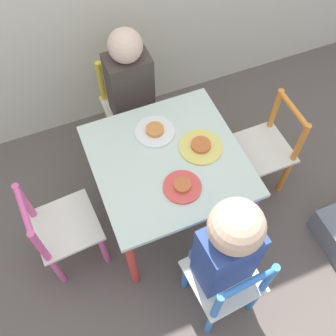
{
  "coord_description": "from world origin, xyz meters",
  "views": [
    {
      "loc": [
        -0.34,
        -0.83,
        1.79
      ],
      "look_at": [
        0.0,
        0.0,
        0.4
      ],
      "focal_mm": 42.0,
      "sensor_mm": 36.0,
      "label": 1
    }
  ],
  "objects_px": {
    "kids_table": "(168,167)",
    "chair_pink": "(62,230)",
    "plate_right": "(201,146)",
    "chair_yellow": "(130,107)",
    "chair_blue": "(226,283)",
    "child_back": "(131,89)",
    "plate_front": "(182,186)",
    "plate_back": "(155,131)",
    "chair_orange": "(265,150)",
    "child_front": "(225,249)"
  },
  "relations": [
    {
      "from": "chair_yellow",
      "to": "chair_orange",
      "type": "bearing_deg",
      "value": -45.32
    },
    {
      "from": "chair_pink",
      "to": "plate_front",
      "type": "xyz_separation_m",
      "value": [
        0.5,
        -0.11,
        0.21
      ]
    },
    {
      "from": "chair_orange",
      "to": "child_front",
      "type": "xyz_separation_m",
      "value": [
        -0.46,
        -0.44,
        0.23
      ]
    },
    {
      "from": "chair_pink",
      "to": "plate_back",
      "type": "bearing_deg",
      "value": -74.05
    },
    {
      "from": "kids_table",
      "to": "chair_orange",
      "type": "height_order",
      "value": "chair_orange"
    },
    {
      "from": "chair_orange",
      "to": "plate_right",
      "type": "height_order",
      "value": "chair_orange"
    },
    {
      "from": "chair_blue",
      "to": "plate_right",
      "type": "xyz_separation_m",
      "value": [
        0.11,
        0.5,
        0.21
      ]
    },
    {
      "from": "kids_table",
      "to": "plate_back",
      "type": "height_order",
      "value": "plate_back"
    },
    {
      "from": "kids_table",
      "to": "plate_front",
      "type": "xyz_separation_m",
      "value": [
        -0.0,
        -0.15,
        0.07
      ]
    },
    {
      "from": "kids_table",
      "to": "plate_right",
      "type": "bearing_deg",
      "value": 0.0
    },
    {
      "from": "chair_orange",
      "to": "plate_back",
      "type": "relative_size",
      "value": 3.1
    },
    {
      "from": "plate_front",
      "to": "plate_right",
      "type": "distance_m",
      "value": 0.21
    },
    {
      "from": "plate_front",
      "to": "plate_right",
      "type": "xyz_separation_m",
      "value": [
        0.15,
        0.15,
        -0.0
      ]
    },
    {
      "from": "plate_right",
      "to": "chair_orange",
      "type": "bearing_deg",
      "value": 0.3
    },
    {
      "from": "chair_orange",
      "to": "child_back",
      "type": "xyz_separation_m",
      "value": [
        -0.51,
        0.44,
        0.19
      ]
    },
    {
      "from": "chair_orange",
      "to": "chair_yellow",
      "type": "bearing_deg",
      "value": -134.68
    },
    {
      "from": "chair_orange",
      "to": "chair_pink",
      "type": "distance_m",
      "value": 1.0
    },
    {
      "from": "kids_table",
      "to": "child_back",
      "type": "xyz_separation_m",
      "value": [
        -0.01,
        0.44,
        0.05
      ]
    },
    {
      "from": "plate_back",
      "to": "plate_right",
      "type": "xyz_separation_m",
      "value": [
        0.15,
        -0.15,
        -0.0
      ]
    },
    {
      "from": "plate_back",
      "to": "chair_yellow",
      "type": "bearing_deg",
      "value": 91.19
    },
    {
      "from": "chair_blue",
      "to": "plate_back",
      "type": "height_order",
      "value": "chair_blue"
    },
    {
      "from": "chair_yellow",
      "to": "plate_right",
      "type": "height_order",
      "value": "chair_yellow"
    },
    {
      "from": "chair_orange",
      "to": "plate_back",
      "type": "xyz_separation_m",
      "value": [
        -0.5,
        0.14,
        0.21
      ]
    },
    {
      "from": "chair_yellow",
      "to": "chair_pink",
      "type": "xyz_separation_m",
      "value": [
        -0.49,
        -0.53,
        0.0
      ]
    },
    {
      "from": "chair_blue",
      "to": "child_back",
      "type": "height_order",
      "value": "child_back"
    },
    {
      "from": "chair_blue",
      "to": "child_front",
      "type": "relative_size",
      "value": 0.66
    },
    {
      "from": "child_back",
      "to": "plate_front",
      "type": "height_order",
      "value": "child_back"
    },
    {
      "from": "kids_table",
      "to": "child_front",
      "type": "distance_m",
      "value": 0.45
    },
    {
      "from": "chair_blue",
      "to": "child_front",
      "type": "distance_m",
      "value": 0.23
    },
    {
      "from": "chair_blue",
      "to": "plate_front",
      "type": "distance_m",
      "value": 0.41
    },
    {
      "from": "kids_table",
      "to": "chair_pink",
      "type": "bearing_deg",
      "value": -175.98
    },
    {
      "from": "chair_orange",
      "to": "plate_back",
      "type": "distance_m",
      "value": 0.56
    },
    {
      "from": "chair_yellow",
      "to": "plate_front",
      "type": "xyz_separation_m",
      "value": [
        0.01,
        -0.64,
        0.21
      ]
    },
    {
      "from": "kids_table",
      "to": "child_front",
      "type": "xyz_separation_m",
      "value": [
        0.03,
        -0.44,
        0.09
      ]
    },
    {
      "from": "plate_back",
      "to": "plate_right",
      "type": "relative_size",
      "value": 0.94
    },
    {
      "from": "plate_front",
      "to": "plate_back",
      "type": "height_order",
      "value": "same"
    },
    {
      "from": "plate_back",
      "to": "plate_right",
      "type": "distance_m",
      "value": 0.21
    },
    {
      "from": "child_front",
      "to": "plate_right",
      "type": "xyz_separation_m",
      "value": [
        0.11,
        0.44,
        -0.01
      ]
    },
    {
      "from": "plate_right",
      "to": "chair_yellow",
      "type": "bearing_deg",
      "value": 107.07
    },
    {
      "from": "plate_front",
      "to": "plate_back",
      "type": "distance_m",
      "value": 0.29
    },
    {
      "from": "child_front",
      "to": "plate_back",
      "type": "height_order",
      "value": "child_front"
    },
    {
      "from": "child_back",
      "to": "plate_back",
      "type": "bearing_deg",
      "value": -89.58
    },
    {
      "from": "kids_table",
      "to": "chair_pink",
      "type": "height_order",
      "value": "chair_pink"
    },
    {
      "from": "kids_table",
      "to": "chair_yellow",
      "type": "bearing_deg",
      "value": 90.84
    },
    {
      "from": "chair_yellow",
      "to": "plate_right",
      "type": "relative_size",
      "value": 2.91
    },
    {
      "from": "chair_orange",
      "to": "chair_blue",
      "type": "bearing_deg",
      "value": -42.84
    },
    {
      "from": "child_front",
      "to": "chair_pink",
      "type": "bearing_deg",
      "value": -41.72
    },
    {
      "from": "chair_pink",
      "to": "plate_right",
      "type": "distance_m",
      "value": 0.68
    },
    {
      "from": "child_back",
      "to": "plate_back",
      "type": "relative_size",
      "value": 4.5
    },
    {
      "from": "chair_orange",
      "to": "child_front",
      "type": "relative_size",
      "value": 0.66
    }
  ]
}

